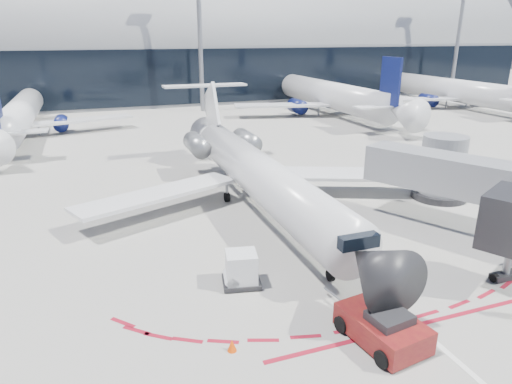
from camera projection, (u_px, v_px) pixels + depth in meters
name	position (u px, v px, depth m)	size (l,w,h in m)	color
ground	(301.00, 225.00, 29.75)	(260.00, 260.00, 0.00)	gray
apron_centerline	(289.00, 214.00, 31.52)	(0.25, 40.00, 0.01)	silver
apron_stop_bar	(416.00, 325.00, 19.53)	(14.00, 0.25, 0.01)	maroon
terminal_building	(153.00, 53.00, 84.68)	(150.00, 24.15, 24.00)	gray
jet_bridge	(461.00, 179.00, 29.23)	(10.03, 15.20, 4.90)	gray
light_mast_centre	(200.00, 29.00, 69.90)	(0.70, 0.70, 25.00)	gray
light_mast_east	(459.00, 30.00, 85.95)	(0.70, 0.70, 25.00)	gray
regional_jet	(254.00, 171.00, 32.32)	(25.36, 31.27, 7.83)	silver
pushback_tug	(383.00, 327.00, 18.35)	(2.85, 5.77, 1.47)	#580C12
uld_container	(241.00, 269.00, 22.41)	(2.13, 1.91, 1.74)	black
safety_cone_left	(232.00, 345.00, 17.87)	(0.38, 0.38, 0.52)	#E94404
bg_airliner_0	(16.00, 94.00, 54.50)	(30.95, 32.77, 10.01)	silver
bg_airliner_1	(330.00, 76.00, 69.57)	(35.59, 37.69, 11.52)	silver
bg_airliner_2	(456.00, 74.00, 76.69)	(33.47, 35.44, 10.83)	silver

